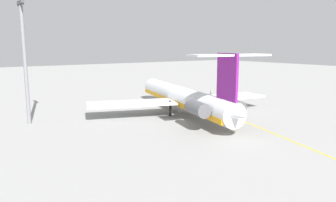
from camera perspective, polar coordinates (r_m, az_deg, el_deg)
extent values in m
plane|color=gray|center=(77.15, 4.18, -1.61)|extent=(384.18, 384.18, 0.00)
cylinder|color=silver|center=(72.49, 2.61, 0.67)|extent=(42.02, 13.70, 4.49)
cone|color=silver|center=(91.89, -2.76, 2.61)|extent=(5.51, 5.24, 4.31)
cone|color=silver|center=(54.23, 11.74, -2.21)|extent=(7.23, 5.17, 3.81)
cube|color=orange|center=(72.66, 2.61, -0.12)|extent=(41.13, 13.58, 0.99)
cube|color=silver|center=(69.65, -6.45, -0.42)|extent=(12.67, 19.96, 0.45)
cube|color=silver|center=(78.81, 10.04, 0.69)|extent=(9.18, 19.40, 0.45)
cylinder|color=#515156|center=(58.02, 5.21, -1.33)|extent=(6.05, 3.78, 2.60)
cube|color=silver|center=(58.37, 5.89, -1.27)|extent=(3.60, 2.14, 0.54)
cylinder|color=#515156|center=(61.56, 11.22, -0.83)|extent=(6.05, 3.78, 2.60)
cube|color=silver|center=(61.14, 10.61, -0.88)|extent=(3.60, 2.14, 0.54)
cube|color=#7A197F|center=(55.69, 10.37, 4.20)|extent=(6.03, 1.78, 7.95)
cube|color=silver|center=(53.24, 7.43, 7.97)|extent=(5.55, 7.31, 0.31)
cube|color=silver|center=(57.07, 13.83, 7.89)|extent=(5.55, 7.31, 0.31)
cylinder|color=black|center=(84.56, -0.96, 0.59)|extent=(0.49, 0.49, 3.40)
cylinder|color=black|center=(70.19, 0.39, -1.31)|extent=(0.49, 0.49, 3.40)
cylinder|color=black|center=(73.13, 5.62, -0.91)|extent=(0.49, 0.49, 3.40)
cylinder|color=black|center=(95.31, 14.10, 0.55)|extent=(0.10, 0.10, 0.79)
cylinder|color=black|center=(95.36, 14.18, 0.55)|extent=(0.10, 0.10, 0.79)
cylinder|color=yellow|center=(95.22, 14.16, 0.97)|extent=(0.27, 0.27, 0.63)
sphere|color=#DBB28E|center=(95.16, 14.17, 1.23)|extent=(0.25, 0.25, 0.25)
cylinder|color=yellow|center=(95.16, 14.06, 0.99)|extent=(0.07, 0.07, 0.53)
cylinder|color=yellow|center=(95.28, 14.26, 0.99)|extent=(0.07, 0.07, 0.53)
cylinder|color=black|center=(101.41, 3.42, 1.37)|extent=(0.10, 0.10, 0.79)
cylinder|color=black|center=(101.55, 3.42, 1.38)|extent=(0.10, 0.10, 0.79)
cylinder|color=gray|center=(101.38, 3.43, 1.78)|extent=(0.27, 0.27, 0.63)
sphere|color=brown|center=(101.32, 3.43, 2.02)|extent=(0.25, 0.25, 0.25)
cylinder|color=gray|center=(101.20, 3.42, 1.78)|extent=(0.07, 0.07, 0.53)
cylinder|color=gray|center=(101.55, 3.43, 1.81)|extent=(0.07, 0.07, 0.53)
cylinder|color=black|center=(101.18, 7.50, 1.31)|extent=(0.11, 0.11, 0.87)
cylinder|color=black|center=(101.15, 7.58, 1.30)|extent=(0.11, 0.11, 0.87)
cylinder|color=gray|center=(101.05, 7.55, 1.74)|extent=(0.29, 0.29, 0.69)
sphere|color=tan|center=(100.99, 7.56, 2.01)|extent=(0.27, 0.27, 0.27)
cylinder|color=gray|center=(101.08, 7.44, 1.77)|extent=(0.08, 0.08, 0.58)
cylinder|color=gray|center=(101.02, 7.66, 1.76)|extent=(0.08, 0.08, 0.58)
cone|color=#EA590F|center=(99.37, 3.93, 1.12)|extent=(0.40, 0.40, 0.55)
cube|color=gold|center=(79.04, 8.02, -1.40)|extent=(97.05, 27.63, 0.01)
cylinder|color=slate|center=(67.79, -23.82, 5.62)|extent=(0.70, 0.70, 22.54)
cube|color=#424244|center=(68.12, -24.52, 15.52)|extent=(4.00, 0.60, 0.60)
cube|color=#2D2D30|center=(66.62, -24.27, 15.39)|extent=(0.70, 0.50, 0.44)
cube|color=#2D2D30|center=(69.55, -24.73, 15.08)|extent=(0.70, 0.50, 0.44)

